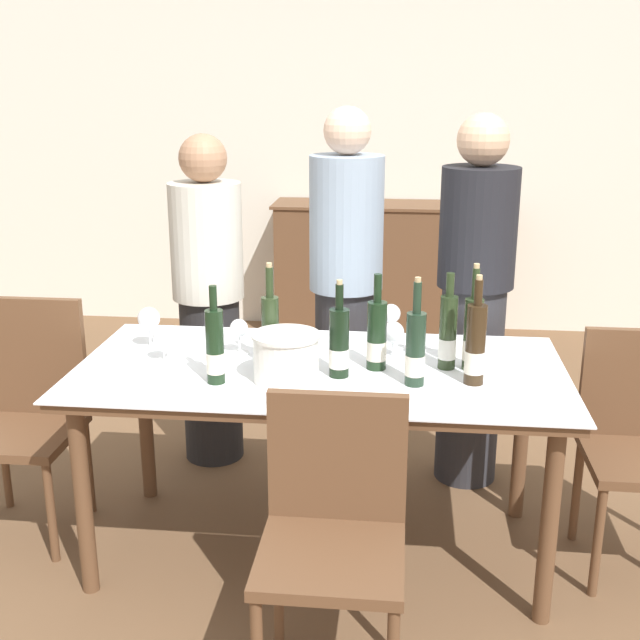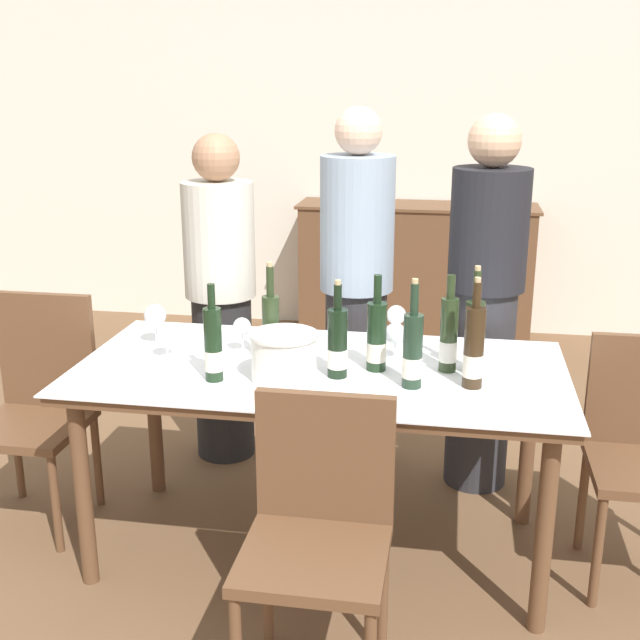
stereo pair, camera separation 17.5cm
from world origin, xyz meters
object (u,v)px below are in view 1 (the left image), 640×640
wine_bottle_7 (339,344)px  person_guest_left (346,294)px  wine_bottle_5 (270,332)px  wine_glass_0 (393,333)px  sideboard_cabinet (390,271)px  ice_bucket (286,356)px  wine_bottle_4 (215,348)px  wine_glass_4 (149,319)px  wine_glass_1 (239,330)px  wine_glass_3 (391,315)px  wine_bottle_1 (475,346)px  wine_bottle_2 (448,334)px  dining_table (320,386)px  person_host (209,303)px  wine_glass_2 (163,337)px  wine_bottle_0 (473,335)px  wine_bottle_6 (415,350)px  chair_left_end (28,403)px  wine_bottle_3 (377,337)px  person_guest_right (474,305)px  chair_near_front (334,523)px

wine_bottle_7 → person_guest_left: person_guest_left is taller
wine_bottle_5 → wine_glass_0: wine_bottle_5 is taller
sideboard_cabinet → ice_bucket: sideboard_cabinet is taller
wine_bottle_4 → wine_glass_4: bearing=135.1°
sideboard_cabinet → wine_bottle_7: wine_bottle_7 is taller
wine_bottle_4 → wine_glass_4: (-0.34, 0.34, -0.01)m
wine_glass_1 → wine_glass_4: size_ratio=0.85×
wine_glass_0 → wine_glass_3: size_ratio=0.95×
wine_bottle_1 → wine_bottle_2: 0.17m
dining_table → wine_bottle_2: bearing=5.0°
wine_bottle_5 → person_host: size_ratio=0.25×
wine_bottle_2 → wine_glass_2: (-1.05, -0.04, -0.04)m
wine_bottle_4 → wine_bottle_5: size_ratio=0.90×
wine_glass_3 → wine_glass_0: bearing=-86.3°
wine_bottle_0 → wine_bottle_6: (-0.21, -0.18, -0.00)m
wine_bottle_2 → wine_glass_0: wine_bottle_2 is taller
wine_bottle_0 → wine_glass_3: wine_bottle_0 is taller
wine_glass_1 → wine_glass_2: wine_glass_2 is taller
wine_bottle_2 → wine_glass_0: (-0.20, 0.09, -0.04)m
wine_bottle_5 → wine_glass_1: bearing=140.5°
wine_bottle_5 → chair_left_end: wine_bottle_5 is taller
wine_bottle_2 → wine_bottle_3: bearing=-172.8°
wine_bottle_5 → person_guest_right: bearing=41.0°
ice_bucket → wine_bottle_2: bearing=18.4°
wine_bottle_7 → wine_glass_0: (0.19, 0.22, -0.02)m
wine_bottle_7 → person_guest_right: bearing=55.4°
wine_bottle_4 → person_guest_left: size_ratio=0.21×
wine_bottle_3 → wine_bottle_5: wine_bottle_5 is taller
wine_bottle_3 → wine_bottle_6: (0.14, -0.15, 0.01)m
wine_bottle_0 → person_host: size_ratio=0.25×
wine_glass_0 → wine_bottle_3: bearing=-114.8°
wine_bottle_0 → chair_near_front: bearing=-121.4°
wine_bottle_1 → wine_bottle_5: 0.74m
wine_bottle_3 → person_guest_left: person_guest_left is taller
ice_bucket → wine_bottle_0: bearing=15.8°
wine_bottle_5 → person_guest_left: person_guest_left is taller
dining_table → wine_bottle_5: 0.27m
sideboard_cabinet → person_guest_right: person_guest_right is taller
wine_bottle_4 → chair_left_end: (-0.85, 0.28, -0.36)m
person_host → sideboard_cabinet: bearing=68.3°
wine_bottle_0 → wine_bottle_1: 0.14m
dining_table → wine_glass_2: wine_glass_2 is taller
wine_bottle_2 → wine_bottle_3: 0.26m
wine_bottle_2 → wine_glass_2: bearing=-177.8°
wine_bottle_5 → person_guest_left: size_ratio=0.23×
wine_bottle_1 → chair_left_end: wine_bottle_1 is taller
dining_table → wine_glass_4: size_ratio=10.95×
wine_glass_4 → chair_near_front: 1.20m
wine_bottle_0 → wine_bottle_4: 0.92m
wine_bottle_2 → person_guest_right: 0.66m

